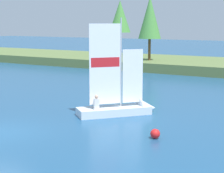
{
  "coord_description": "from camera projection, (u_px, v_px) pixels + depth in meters",
  "views": [
    {
      "loc": [
        13.74,
        -12.75,
        5.11
      ],
      "look_at": [
        1.37,
        7.93,
        1.2
      ],
      "focal_mm": 63.41,
      "sensor_mm": 36.0,
      "label": 1
    }
  ],
  "objects": [
    {
      "name": "ground_plane",
      "position": [
        1.0,
        132.0,
        18.58
      ],
      "size": [
        200.0,
        200.0,
        0.0
      ],
      "primitive_type": "plane",
      "color": "navy"
    },
    {
      "name": "shoreline_tree_midleft",
      "position": [
        150.0,
        18.0,
        42.99
      ],
      "size": [
        2.47,
        2.47,
        6.96
      ],
      "color": "brown",
      "rests_on": "shore_bank"
    },
    {
      "name": "sailboat",
      "position": [
        125.0,
        106.0,
        22.29
      ],
      "size": [
        3.94,
        4.32,
        5.75
      ],
      "rotation": [
        0.0,
        0.0,
        0.86
      ],
      "color": "silver",
      "rests_on": "ground"
    },
    {
      "name": "shoreline_tree_left",
      "position": [
        120.0,
        17.0,
        50.24
      ],
      "size": [
        2.7,
        2.7,
        6.93
      ],
      "color": "brown",
      "rests_on": "shore_bank"
    },
    {
      "name": "channel_buoy",
      "position": [
        155.0,
        134.0,
        17.57
      ],
      "size": [
        0.44,
        0.44,
        0.44
      ],
      "primitive_type": "sphere",
      "color": "red",
      "rests_on": "ground"
    },
    {
      "name": "shore_bank",
      "position": [
        201.0,
        65.0,
        43.31
      ],
      "size": [
        80.0,
        11.36,
        0.98
      ],
      "primitive_type": "cube",
      "color": "#5B703D",
      "rests_on": "ground"
    }
  ]
}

